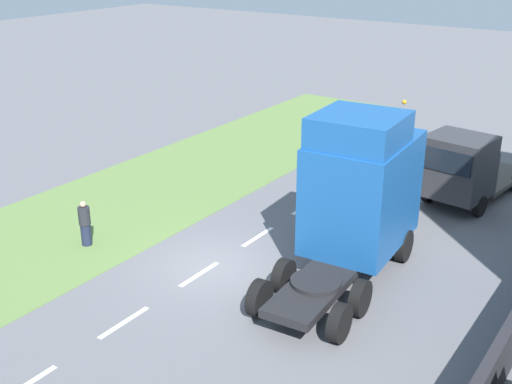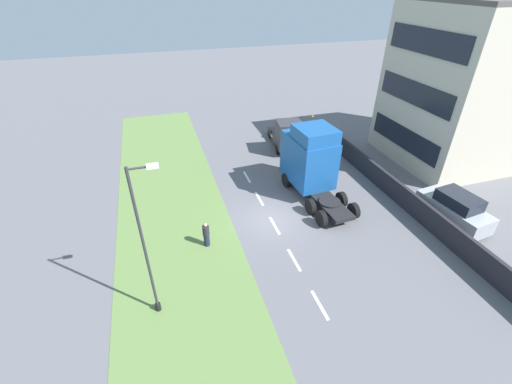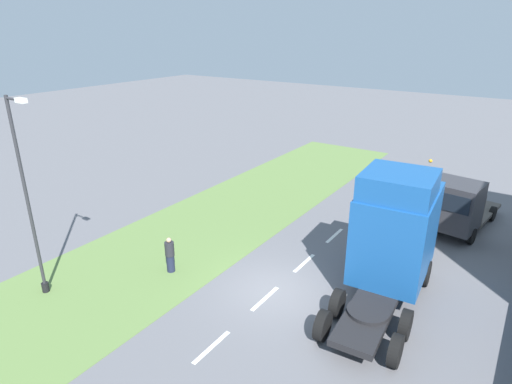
% 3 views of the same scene
% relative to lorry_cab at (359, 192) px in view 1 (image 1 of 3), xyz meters
% --- Properties ---
extents(ground_plane, '(120.00, 120.00, 0.00)m').
position_rel_lorry_cab_xyz_m(ground_plane, '(-3.69, -2.50, -2.50)').
color(ground_plane, slate).
rests_on(ground_plane, ground).
extents(grass_verge, '(7.00, 44.00, 0.01)m').
position_rel_lorry_cab_xyz_m(grass_verge, '(-9.69, -2.50, -2.49)').
color(grass_verge, '#607F42').
rests_on(grass_verge, ground).
extents(lane_markings, '(0.16, 14.60, 0.00)m').
position_rel_lorry_cab_xyz_m(lane_markings, '(-3.69, -3.20, -2.50)').
color(lane_markings, white).
rests_on(lane_markings, ground).
extents(boundary_wall, '(0.25, 24.00, 1.48)m').
position_rel_lorry_cab_xyz_m(boundary_wall, '(5.31, -2.50, -1.76)').
color(boundary_wall, '#232328').
rests_on(boundary_wall, ground).
extents(lorry_cab, '(3.10, 7.18, 5.12)m').
position_rel_lorry_cab_xyz_m(lorry_cab, '(0.00, 0.00, 0.00)').
color(lorry_cab, black).
rests_on(lorry_cab, ground).
extents(flatbed_truck, '(3.04, 6.15, 2.86)m').
position_rel_lorry_cab_xyz_m(flatbed_truck, '(1.10, 6.68, -0.99)').
color(flatbed_truck, '#333338').
rests_on(flatbed_truck, ground).
extents(pedestrian, '(0.39, 0.39, 1.59)m').
position_rel_lorry_cab_xyz_m(pedestrian, '(-8.07, -3.77, -1.73)').
color(pedestrian, '#1E233D').
rests_on(pedestrian, ground).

